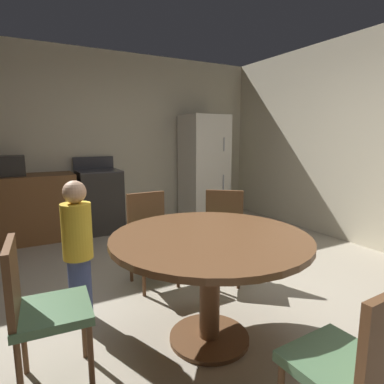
{
  "coord_description": "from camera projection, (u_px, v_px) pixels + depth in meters",
  "views": [
    {
      "loc": [
        -1.27,
        -1.97,
        1.4
      ],
      "look_at": [
        0.15,
        0.61,
        0.89
      ],
      "focal_mm": 30.01,
      "sensor_mm": 36.0,
      "label": 1
    }
  ],
  "objects": [
    {
      "name": "ground_plane",
      "position": [
        213.0,
        316.0,
        2.55
      ],
      "size": [
        14.0,
        14.0,
        0.0
      ],
      "primitive_type": "plane",
      "color": "#A89E89"
    },
    {
      "name": "wall_back",
      "position": [
        106.0,
        140.0,
        5.08
      ],
      "size": [
        5.49,
        0.12,
        2.7
      ],
      "primitive_type": "cube",
      "color": "beige",
      "rests_on": "ground"
    },
    {
      "name": "wall_right",
      "position": [
        384.0,
        141.0,
        3.87
      ],
      "size": [
        0.12,
        5.69,
        2.7
      ],
      "primitive_type": "cube",
      "color": "beige",
      "rests_on": "ground"
    },
    {
      "name": "kitchen_counter",
      "position": [
        0.0,
        211.0,
        4.17
      ],
      "size": [
        1.87,
        0.6,
        0.9
      ],
      "primitive_type": "cube",
      "color": "brown",
      "rests_on": "ground"
    },
    {
      "name": "oven_range",
      "position": [
        99.0,
        200.0,
        4.77
      ],
      "size": [
        0.6,
        0.6,
        1.1
      ],
      "color": "#2D2B28",
      "rests_on": "ground"
    },
    {
      "name": "refrigerator",
      "position": [
        204.0,
        168.0,
        5.5
      ],
      "size": [
        0.68,
        0.68,
        1.76
      ],
      "color": "silver",
      "rests_on": "ground"
    },
    {
      "name": "microwave",
      "position": [
        6.0,
        166.0,
        4.12
      ],
      "size": [
        0.44,
        0.32,
        0.26
      ],
      "primitive_type": "cube",
      "color": "#2D2B28",
      "rests_on": "kitchen_counter"
    },
    {
      "name": "dining_table",
      "position": [
        210.0,
        256.0,
        2.15
      ],
      "size": [
        1.32,
        1.32,
        0.76
      ],
      "color": "brown",
      "rests_on": "ground"
    },
    {
      "name": "chair_south",
      "position": [
        358.0,
        365.0,
        1.28
      ],
      "size": [
        0.42,
        0.42,
        0.87
      ],
      "rotation": [
        0.0,
        0.0,
        7.9
      ],
      "color": "brown",
      "rests_on": "ground"
    },
    {
      "name": "chair_northeast",
      "position": [
        223.0,
        229.0,
        3.18
      ],
      "size": [
        0.56,
        0.56,
        0.87
      ],
      "rotation": [
        0.0,
        0.0,
        4.03
      ],
      "color": "brown",
      "rests_on": "ground"
    },
    {
      "name": "chair_west",
      "position": [
        39.0,
        305.0,
        1.74
      ],
      "size": [
        0.43,
        0.43,
        0.87
      ],
      "rotation": [
        0.0,
        0.0,
        6.21
      ],
      "color": "brown",
      "rests_on": "ground"
    },
    {
      "name": "chair_north",
      "position": [
        151.0,
        232.0,
        3.07
      ],
      "size": [
        0.41,
        0.41,
        0.87
      ],
      "rotation": [
        0.0,
        0.0,
        4.73
      ],
      "color": "brown",
      "rests_on": "ground"
    },
    {
      "name": "person_child",
      "position": [
        78.0,
        248.0,
        2.41
      ],
      "size": [
        0.31,
        0.31,
        1.09
      ],
      "rotation": [
        0.0,
        0.0,
        5.53
      ],
      "color": "#3D4C84",
      "rests_on": "ground"
    }
  ]
}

